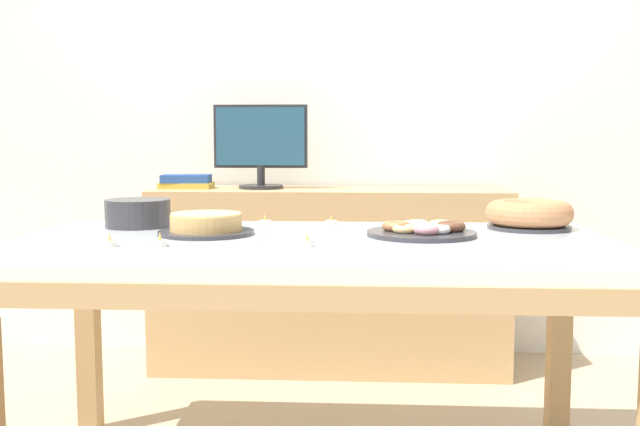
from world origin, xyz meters
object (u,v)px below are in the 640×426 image
tealight_left_edge (110,243)px  tealight_near_cakes (307,243)px  plate_stack (138,213)px  tealight_near_front (265,222)px  computer_monitor (261,147)px  tealight_centre (160,243)px  book_stack (186,182)px  pastry_platter (422,230)px  cake_golden_bundt (529,215)px  cake_chocolate_round (206,225)px  tealight_right_edge (331,222)px

tealight_left_edge → tealight_near_cakes: size_ratio=1.00×
plate_stack → tealight_near_front: 0.41m
computer_monitor → tealight_centre: 1.38m
book_stack → pastry_platter: (0.98, -1.10, -0.08)m
computer_monitor → cake_golden_bundt: 1.37m
tealight_centre → cake_golden_bundt: bearing=22.2°
tealight_left_edge → plate_stack: bearing=97.8°
cake_golden_bundt → book_stack: bearing=145.3°
cake_golden_bundt → cake_chocolate_round: bearing=-169.2°
book_stack → tealight_left_edge: (0.13, -1.37, -0.08)m
cake_golden_bundt → tealight_left_edge: cake_golden_bundt is taller
tealight_centre → tealight_right_edge: (0.44, 0.50, 0.00)m
book_stack → tealight_centre: 1.39m
cake_golden_bundt → tealight_centre: 1.16m
computer_monitor → tealight_left_edge: computer_monitor is taller
book_stack → plate_stack: bearing=-85.7°
computer_monitor → tealight_near_cakes: 1.39m
book_stack → tealight_near_cakes: size_ratio=5.88×
plate_stack → cake_chocolate_round: bearing=-33.4°
cake_chocolate_round → tealight_right_edge: bearing=34.4°
book_stack → cake_chocolate_round: 1.16m
book_stack → cake_golden_bundt: 1.62m
cake_golden_bundt → tealight_near_front: size_ratio=6.80×
book_stack → tealight_near_front: bearing=-61.1°
computer_monitor → cake_golden_bundt: (0.99, -0.92, -0.21)m
pastry_platter → tealight_near_cakes: bearing=-144.2°
book_stack → tealight_right_edge: 1.11m
cake_chocolate_round → tealight_right_edge: 0.44m
book_stack → tealight_near_front: (0.48, -0.87, -0.08)m
tealight_left_edge → tealight_right_edge: bearing=41.8°
cake_chocolate_round → pastry_platter: 0.65m
tealight_left_edge → computer_monitor: bearing=81.1°
tealight_near_front → book_stack: bearing=118.9°
cake_golden_bundt → tealight_right_edge: (-0.63, 0.06, -0.04)m
pastry_platter → book_stack: bearing=131.6°
tealight_left_edge → cake_golden_bundt: bearing=20.5°
computer_monitor → tealight_near_cakes: size_ratio=10.60×
computer_monitor → tealight_right_edge: computer_monitor is taller
computer_monitor → tealight_left_edge: (-0.21, -1.37, -0.24)m
book_stack → tealight_near_front: 0.99m
plate_stack → tealight_near_cakes: plate_stack is taller
cake_golden_bundt → computer_monitor: bearing=137.0°
tealight_near_front → tealight_centre: bearing=-113.7°
cake_chocolate_round → tealight_left_edge: 0.33m
cake_golden_bundt → tealight_near_front: (-0.85, 0.05, -0.04)m
book_stack → plate_stack: book_stack is taller
plate_stack → tealight_right_edge: size_ratio=5.25×
plate_stack → tealight_near_cakes: size_ratio=5.25×
cake_golden_bundt → tealight_near_cakes: (-0.68, -0.42, -0.04)m
computer_monitor → tealight_near_cakes: (0.31, -1.34, -0.24)m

